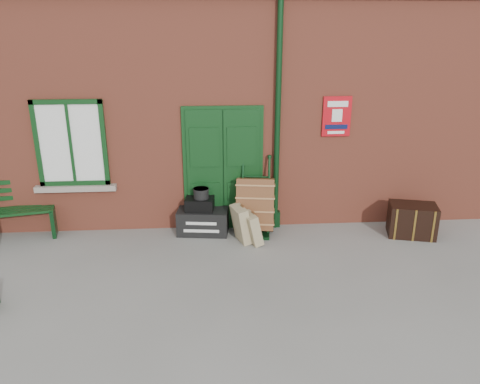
{
  "coord_description": "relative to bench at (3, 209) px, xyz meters",
  "views": [
    {
      "loc": [
        -0.57,
        -6.53,
        3.56
      ],
      "look_at": [
        -0.06,
        0.6,
        1.0
      ],
      "focal_mm": 35.0,
      "sensor_mm": 36.0,
      "label": 1
    }
  ],
  "objects": [
    {
      "name": "strongbox",
      "position": [
        3.42,
        -0.08,
        0.04
      ],
      "size": [
        0.53,
        0.42,
        0.22
      ],
      "primitive_type": "cube",
      "rotation": [
        0.0,
        0.0,
        -0.13
      ],
      "color": "black",
      "rests_on": "houdini_trunk"
    },
    {
      "name": "ground",
      "position": [
        4.16,
        -1.33,
        -0.52
      ],
      "size": [
        80.0,
        80.0,
        0.0
      ],
      "primitive_type": "plane",
      "color": "gray",
      "rests_on": "ground"
    },
    {
      "name": "dark_trunk",
      "position": [
        7.19,
        -0.44,
        -0.23
      ],
      "size": [
        0.9,
        0.7,
        0.58
      ],
      "primitive_type": "cube",
      "rotation": [
        0.0,
        0.0,
        -0.25
      ],
      "color": "black",
      "rests_on": "ground"
    },
    {
      "name": "suitcase_front",
      "position": [
        4.32,
        -0.58,
        -0.24
      ],
      "size": [
        0.39,
        0.47,
        0.56
      ],
      "primitive_type": "cube",
      "rotation": [
        0.0,
        -0.23,
        0.3
      ],
      "color": "tan",
      "rests_on": "ground"
    },
    {
      "name": "station_building",
      "position": [
        4.15,
        2.16,
        1.64
      ],
      "size": [
        10.3,
        4.3,
        4.36
      ],
      "color": "#AE4F38",
      "rests_on": "ground"
    },
    {
      "name": "hatbox",
      "position": [
        3.45,
        -0.08,
        0.24
      ],
      "size": [
        0.3,
        0.3,
        0.18
      ],
      "primitive_type": "cylinder",
      "rotation": [
        0.0,
        0.0,
        -0.13
      ],
      "color": "black",
      "rests_on": "strongbox"
    },
    {
      "name": "porter_trolley",
      "position": [
        4.42,
        -0.11,
        0.01
      ],
      "size": [
        0.75,
        0.8,
        1.36
      ],
      "rotation": [
        0.0,
        0.0,
        -0.14
      ],
      "color": "black",
      "rests_on": "ground"
    },
    {
      "name": "suitcase_back",
      "position": [
        4.14,
        -0.48,
        -0.2
      ],
      "size": [
        0.41,
        0.51,
        0.65
      ],
      "primitive_type": "cube",
      "rotation": [
        0.0,
        -0.18,
        0.3
      ],
      "color": "tan",
      "rests_on": "ground"
    },
    {
      "name": "bench",
      "position": [
        0.0,
        0.0,
        0.0
      ],
      "size": [
        1.75,
        0.84,
        1.04
      ],
      "rotation": [
        0.0,
        0.0,
        0.2
      ],
      "color": "#0E3514",
      "rests_on": "ground"
    },
    {
      "name": "houdini_trunk",
      "position": [
        3.47,
        -0.08,
        -0.3
      ],
      "size": [
        0.95,
        0.6,
        0.45
      ],
      "primitive_type": "cube",
      "rotation": [
        0.0,
        0.0,
        -0.13
      ],
      "color": "black",
      "rests_on": "ground"
    }
  ]
}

